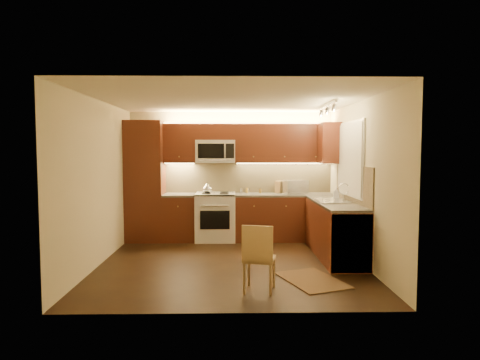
{
  "coord_description": "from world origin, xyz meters",
  "views": [
    {
      "loc": [
        0.01,
        -6.37,
        1.73
      ],
      "look_at": [
        0.15,
        0.55,
        1.25
      ],
      "focal_mm": 31.42,
      "sensor_mm": 36.0,
      "label": 1
    }
  ],
  "objects_px": {
    "microwave": "(216,151)",
    "soap_bottle": "(336,193)",
    "stove": "(216,217)",
    "dining_chair": "(259,257)",
    "knife_block": "(278,187)",
    "toaster_oven": "(295,187)",
    "kettle": "(207,188)",
    "sink": "(333,196)"
  },
  "relations": [
    {
      "from": "toaster_oven",
      "to": "knife_block",
      "type": "relative_size",
      "value": 1.87
    },
    {
      "from": "kettle",
      "to": "dining_chair",
      "type": "relative_size",
      "value": 0.26
    },
    {
      "from": "kettle",
      "to": "soap_bottle",
      "type": "relative_size",
      "value": 1.05
    },
    {
      "from": "sink",
      "to": "kettle",
      "type": "height_order",
      "value": "kettle"
    },
    {
      "from": "knife_block",
      "to": "dining_chair",
      "type": "distance_m",
      "value": 3.28
    },
    {
      "from": "toaster_oven",
      "to": "kettle",
      "type": "bearing_deg",
      "value": 168.32
    },
    {
      "from": "microwave",
      "to": "sink",
      "type": "xyz_separation_m",
      "value": [
        2.0,
        -1.26,
        -0.74
      ]
    },
    {
      "from": "stove",
      "to": "toaster_oven",
      "type": "relative_size",
      "value": 2.07
    },
    {
      "from": "stove",
      "to": "toaster_oven",
      "type": "bearing_deg",
      "value": 2.45
    },
    {
      "from": "toaster_oven",
      "to": "knife_block",
      "type": "xyz_separation_m",
      "value": [
        -0.3,
        0.14,
        -0.01
      ]
    },
    {
      "from": "sink",
      "to": "kettle",
      "type": "distance_m",
      "value": 2.39
    },
    {
      "from": "knife_block",
      "to": "kettle",
      "type": "bearing_deg",
      "value": -150.61
    },
    {
      "from": "kettle",
      "to": "toaster_oven",
      "type": "distance_m",
      "value": 1.7
    },
    {
      "from": "soap_bottle",
      "to": "knife_block",
      "type": "bearing_deg",
      "value": 149.36
    },
    {
      "from": "knife_block",
      "to": "soap_bottle",
      "type": "relative_size",
      "value": 1.14
    },
    {
      "from": "kettle",
      "to": "sink",
      "type": "bearing_deg",
      "value": -29.33
    },
    {
      "from": "microwave",
      "to": "toaster_oven",
      "type": "xyz_separation_m",
      "value": [
        1.54,
        -0.07,
        -0.69
      ]
    },
    {
      "from": "soap_bottle",
      "to": "microwave",
      "type": "bearing_deg",
      "value": 173.94
    },
    {
      "from": "kettle",
      "to": "toaster_oven",
      "type": "relative_size",
      "value": 0.49
    },
    {
      "from": "toaster_oven",
      "to": "soap_bottle",
      "type": "distance_m",
      "value": 1.07
    },
    {
      "from": "stove",
      "to": "microwave",
      "type": "height_order",
      "value": "microwave"
    },
    {
      "from": "stove",
      "to": "soap_bottle",
      "type": "relative_size",
      "value": 4.44
    },
    {
      "from": "kettle",
      "to": "soap_bottle",
      "type": "xyz_separation_m",
      "value": [
        2.29,
        -0.73,
        -0.02
      ]
    },
    {
      "from": "sink",
      "to": "toaster_oven",
      "type": "distance_m",
      "value": 1.28
    },
    {
      "from": "knife_block",
      "to": "toaster_oven",
      "type": "bearing_deg",
      "value": -6.82
    },
    {
      "from": "microwave",
      "to": "kettle",
      "type": "bearing_deg",
      "value": -123.77
    },
    {
      "from": "stove",
      "to": "knife_block",
      "type": "bearing_deg",
      "value": 9.29
    },
    {
      "from": "stove",
      "to": "soap_bottle",
      "type": "height_order",
      "value": "soap_bottle"
    },
    {
      "from": "stove",
      "to": "dining_chair",
      "type": "relative_size",
      "value": 1.09
    },
    {
      "from": "microwave",
      "to": "toaster_oven",
      "type": "relative_size",
      "value": 1.71
    },
    {
      "from": "microwave",
      "to": "dining_chair",
      "type": "distance_m",
      "value": 3.42
    },
    {
      "from": "microwave",
      "to": "soap_bottle",
      "type": "height_order",
      "value": "microwave"
    },
    {
      "from": "stove",
      "to": "soap_bottle",
      "type": "bearing_deg",
      "value": -21.03
    },
    {
      "from": "stove",
      "to": "dining_chair",
      "type": "height_order",
      "value": "stove"
    },
    {
      "from": "sink",
      "to": "dining_chair",
      "type": "height_order",
      "value": "sink"
    },
    {
      "from": "microwave",
      "to": "soap_bottle",
      "type": "relative_size",
      "value": 3.66
    },
    {
      "from": "microwave",
      "to": "toaster_oven",
      "type": "bearing_deg",
      "value": -2.58
    },
    {
      "from": "soap_bottle",
      "to": "dining_chair",
      "type": "bearing_deg",
      "value": -106.65
    },
    {
      "from": "toaster_oven",
      "to": "knife_block",
      "type": "bearing_deg",
      "value": 138.74
    },
    {
      "from": "sink",
      "to": "knife_block",
      "type": "bearing_deg",
      "value": 119.9
    },
    {
      "from": "kettle",
      "to": "stove",
      "type": "bearing_deg",
      "value": 27.09
    },
    {
      "from": "kettle",
      "to": "toaster_oven",
      "type": "height_order",
      "value": "toaster_oven"
    }
  ]
}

